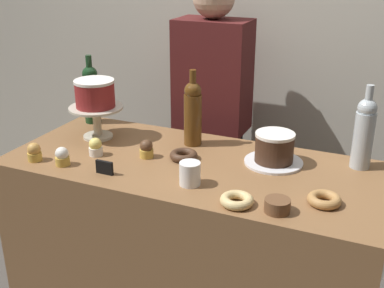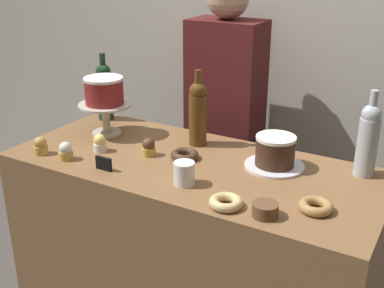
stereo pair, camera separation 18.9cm
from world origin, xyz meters
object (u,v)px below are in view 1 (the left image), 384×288
wine_bottle_clear (364,132)px  coffee_cup_ceramic (190,174)px  donut_chocolate (184,155)px  price_sign_chalkboard (104,168)px  cupcake_chocolate (146,149)px  wine_bottle_amber (193,112)px  donut_maple (324,200)px  chocolate_round_cake (274,147)px  cupcake_lemon (96,147)px  white_layer_cake (95,93)px  wine_bottle_green (91,93)px  cookie_stack (277,206)px  cupcake_caramel (34,152)px  cake_stand_pedestal (97,117)px  barista_figure (212,130)px  cupcake_vanilla (62,157)px  donut_glazed (237,200)px

wine_bottle_clear → coffee_cup_ceramic: size_ratio=3.83×
donut_chocolate → price_sign_chalkboard: 0.32m
cupcake_chocolate → donut_chocolate: cupcake_chocolate is taller
wine_bottle_amber → cupcake_chocolate: wine_bottle_amber is taller
wine_bottle_amber → donut_chocolate: size_ratio=2.91×
donut_chocolate → donut_maple: 0.60m
chocolate_round_cake → cupcake_lemon: chocolate_round_cake is taller
white_layer_cake → wine_bottle_green: bearing=129.8°
donut_maple → wine_bottle_green: bearing=162.0°
chocolate_round_cake → cookie_stack: chocolate_round_cake is taller
donut_maple → cookie_stack: 0.17m
white_layer_cake → wine_bottle_amber: (0.42, 0.10, -0.06)m
chocolate_round_cake → coffee_cup_ceramic: chocolate_round_cake is taller
chocolate_round_cake → cookie_stack: bearing=-73.4°
cupcake_caramel → donut_maple: 1.12m
wine_bottle_amber → cupcake_chocolate: bearing=-119.3°
wine_bottle_amber → cookie_stack: size_ratio=3.87×
donut_maple → coffee_cup_ceramic: 0.47m
coffee_cup_ceramic → cake_stand_pedestal: bearing=155.3°
cookie_stack → barista_figure: size_ratio=0.05×
wine_bottle_amber → cookie_stack: (0.48, -0.42, -0.12)m
white_layer_cake → cupcake_lemon: 0.26m
cupcake_vanilla → donut_glazed: bearing=-2.1°
cupcake_lemon → barista_figure: bearing=71.0°
white_layer_cake → wine_bottle_clear: 1.11m
cake_stand_pedestal → cookie_stack: bearing=-19.8°
donut_maple → cupcake_chocolate: bearing=171.7°
wine_bottle_green → cupcake_chocolate: (0.44, -0.27, -0.11)m
wine_bottle_clear → donut_maple: 0.38m
donut_maple → wine_bottle_clear: bearing=78.1°
coffee_cup_ceramic → donut_maple: bearing=5.8°
chocolate_round_cake → donut_chocolate: (-0.34, -0.10, -0.05)m
barista_figure → cake_stand_pedestal: bearing=-123.4°
donut_glazed → cupcake_lemon: bearing=166.3°
wine_bottle_green → donut_maple: wine_bottle_green is taller
cupcake_chocolate → barista_figure: size_ratio=0.05×
chocolate_round_cake → wine_bottle_clear: 0.34m
white_layer_cake → cake_stand_pedestal: bearing=0.0°
wine_bottle_amber → cupcake_caramel: wine_bottle_amber is taller
cupcake_caramel → price_sign_chalkboard: bearing=1.1°
cookie_stack → cupcake_vanilla: bearing=178.8°
wine_bottle_amber → coffee_cup_ceramic: (0.14, -0.36, -0.10)m
cupcake_caramel → cupcake_vanilla: bearing=3.8°
cupcake_lemon → donut_glazed: cupcake_lemon is taller
wine_bottle_clear → cookie_stack: wine_bottle_clear is taller
price_sign_chalkboard → cake_stand_pedestal: bearing=127.5°
cookie_stack → barista_figure: (-0.56, 0.84, -0.11)m
cupcake_lemon → wine_bottle_amber: bearing=40.6°
cupcake_lemon → barista_figure: barista_figure is taller
cupcake_chocolate → price_sign_chalkboard: 0.21m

